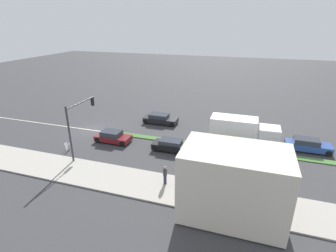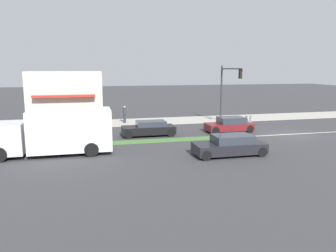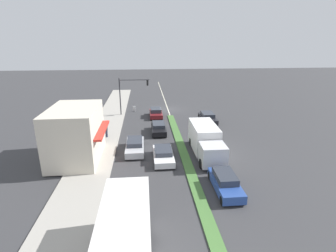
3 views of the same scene
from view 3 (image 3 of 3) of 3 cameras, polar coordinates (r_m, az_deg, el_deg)
The scene contains 15 objects.
ground_plane at distance 27.18m, azimuth 3.42°, elevation -6.01°, with size 160.00×160.00×0.00m, color #38383A.
sidewalk_right at distance 26.92m, azimuth -15.86°, elevation -6.83°, with size 4.00×73.00×0.12m, color #A8A399.
median_strip at distance 19.44m, azimuth 7.49°, elevation -16.80°, with size 0.90×46.00×0.10m, color #477538.
lane_marking_center at distance 44.08m, azimuth -0.03°, elevation 3.66°, with size 0.16×60.00×0.01m, color beige.
building_corner_store at distance 26.47m, azimuth -19.49°, elevation -1.58°, with size 5.05×7.04×5.05m.
traffic_signal_main at distance 40.32m, azimuth -8.43°, elevation 7.74°, with size 4.59×0.34×5.60m.
pedestrian at distance 31.80m, azimuth -13.28°, elevation -0.84°, with size 0.34×0.34×1.68m.
warning_aframe_sign at distance 43.13m, azimuth -7.34°, elevation 3.75°, with size 0.45×0.53×0.84m.
delivery_truck at distance 26.84m, azimuth 8.19°, elevation -3.09°, with size 2.44×7.50×2.87m.
sedan_silver at distance 27.60m, azimuth -7.22°, elevation -4.34°, with size 1.85×4.57×1.27m.
sedan_dark at distance 37.60m, azimuth 8.63°, elevation 1.83°, with size 1.91×4.51×1.31m.
van_white at distance 25.50m, azimuth -1.04°, elevation -6.26°, with size 1.90×4.36×1.18m.
suv_black at distance 32.87m, azimuth -2.06°, elevation -0.45°, with size 1.75×4.28×1.23m.
coupe_blue at distance 21.20m, azimuth 12.37°, elevation -11.92°, with size 1.75×4.53×1.37m.
sedan_maroon at distance 39.65m, azimuth -2.64°, elevation 2.88°, with size 1.86×4.00×1.30m.
Camera 3 is at (3.84, 42.46, 11.20)m, focal length 28.00 mm.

